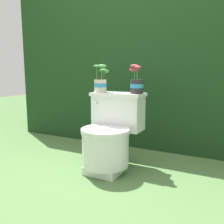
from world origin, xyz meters
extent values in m
plane|color=#4C703D|center=(0.00, 0.00, 0.00)|extent=(12.00, 12.00, 0.00)
cube|color=#193819|center=(0.00, 1.25, 0.89)|extent=(3.40, 1.04, 1.79)
cube|color=silver|center=(-0.04, -0.01, 0.03)|extent=(0.28, 0.30, 0.06)
cylinder|color=silver|center=(-0.04, -0.01, 0.20)|extent=(0.39, 0.39, 0.28)
cylinder|color=silver|center=(-0.04, -0.01, 0.36)|extent=(0.41, 0.41, 0.04)
cube|color=silver|center=(-0.04, 0.23, 0.47)|extent=(0.45, 0.20, 0.30)
cube|color=silver|center=(-0.04, 0.23, 0.64)|extent=(0.47, 0.23, 0.03)
cylinder|color=silver|center=(-0.20, 0.10, 0.56)|extent=(0.02, 0.05, 0.02)
cylinder|color=beige|center=(-0.21, 0.21, 0.71)|extent=(0.11, 0.11, 0.12)
cylinder|color=#2D84BC|center=(-0.21, 0.21, 0.72)|extent=(0.11, 0.11, 0.03)
cylinder|color=#332319|center=(-0.21, 0.21, 0.76)|extent=(0.10, 0.10, 0.01)
cylinder|color=#4C753D|center=(-0.20, 0.25, 0.81)|extent=(0.01, 0.01, 0.07)
ellipsoid|color=#387F38|center=(-0.20, 0.25, 0.85)|extent=(0.08, 0.05, 0.03)
cylinder|color=#4C753D|center=(-0.19, 0.25, 0.80)|extent=(0.01, 0.01, 0.06)
ellipsoid|color=#387F38|center=(-0.19, 0.25, 0.84)|extent=(0.09, 0.06, 0.04)
cylinder|color=#4C753D|center=(-0.18, 0.18, 0.82)|extent=(0.01, 0.01, 0.11)
ellipsoid|color=#387F38|center=(-0.18, 0.18, 0.89)|extent=(0.09, 0.06, 0.03)
cylinder|color=#4C753D|center=(-0.22, 0.16, 0.83)|extent=(0.01, 0.01, 0.11)
ellipsoid|color=#387F38|center=(-0.22, 0.16, 0.89)|extent=(0.07, 0.05, 0.02)
cylinder|color=#262628|center=(0.13, 0.24, 0.71)|extent=(0.11, 0.11, 0.12)
cylinder|color=#2D84BC|center=(0.13, 0.24, 0.72)|extent=(0.11, 0.11, 0.04)
cylinder|color=#332319|center=(0.13, 0.24, 0.77)|extent=(0.10, 0.10, 0.01)
cylinder|color=#4C753D|center=(0.11, 0.23, 0.81)|extent=(0.01, 0.01, 0.08)
ellipsoid|color=#93333D|center=(0.11, 0.23, 0.86)|extent=(0.10, 0.07, 0.03)
cylinder|color=#4C753D|center=(0.14, 0.21, 0.82)|extent=(0.01, 0.01, 0.09)
ellipsoid|color=#93333D|center=(0.14, 0.21, 0.87)|extent=(0.07, 0.05, 0.03)
cylinder|color=#4C753D|center=(0.12, 0.22, 0.83)|extent=(0.01, 0.01, 0.11)
ellipsoid|color=#93333D|center=(0.12, 0.22, 0.89)|extent=(0.08, 0.05, 0.03)
camera|label=1|loc=(0.92, -1.76, 0.85)|focal=40.00mm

